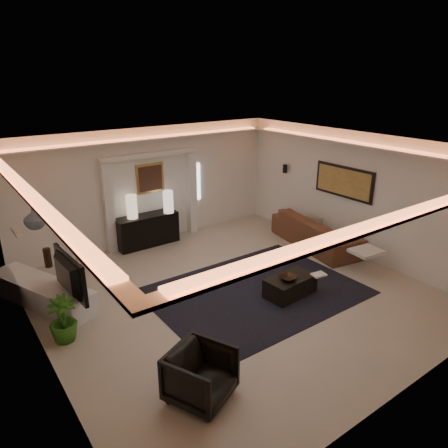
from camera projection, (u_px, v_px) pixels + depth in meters
floor at (233, 293)px, 8.23m from camera, size 7.00×7.00×0.00m
ceiling at (235, 147)px, 7.23m from camera, size 7.00×7.00×0.00m
wall_back at (150, 186)px, 10.39m from camera, size 7.00×0.00×7.00m
wall_front at (407, 306)px, 5.06m from camera, size 7.00×0.00×7.00m
wall_left at (35, 276)px, 5.81m from camera, size 0.00×7.00×7.00m
wall_right at (354, 195)px, 9.65m from camera, size 0.00×7.00×7.00m
cove_soffit at (235, 163)px, 7.32m from camera, size 7.00×7.00×0.04m
daylight_slit at (196, 182)px, 11.15m from camera, size 0.25×0.03×1.00m
area_rug at (255, 291)px, 8.29m from camera, size 4.00×3.00×0.01m
pilaster_left at (109, 208)px, 9.81m from camera, size 0.22×0.20×2.20m
pilaster_right at (192, 193)px, 11.07m from camera, size 0.22×0.20×2.20m
alcove_header at (150, 155)px, 10.04m from camera, size 2.52×0.20×0.12m
painting_frame at (150, 178)px, 10.30m from camera, size 0.74×0.04×0.74m
painting_canvas at (151, 178)px, 10.28m from camera, size 0.62×0.02×0.62m
art_panel_frame at (344, 182)px, 9.77m from camera, size 0.04×1.64×0.74m
art_panel_gold at (343, 182)px, 9.76m from camera, size 0.02×1.50×0.62m
wall_sconce at (285, 169)px, 11.18m from camera, size 0.12×0.12×0.22m
wall_niche at (17, 232)px, 6.84m from camera, size 0.10×0.55×0.04m
console at (147, 230)px, 10.41m from camera, size 1.57×0.50×0.78m
lamp_left at (132, 206)px, 9.98m from camera, size 0.26×0.26×0.58m
lamp_right at (168, 201)px, 10.38m from camera, size 0.33×0.33×0.57m
media_ledge at (42, 292)px, 7.82m from camera, size 1.50×2.47×0.45m
tv at (63, 276)px, 7.13m from camera, size 1.32×0.25×0.75m
figurine at (48, 258)px, 8.27m from camera, size 0.19×0.19×0.39m
ginger_jar at (34, 218)px, 6.88m from camera, size 0.44×0.44×0.36m
plant at (63, 320)px, 6.67m from camera, size 0.47×0.47×0.78m
sofa at (316, 231)px, 10.40m from camera, size 2.70×1.43×0.75m
throw_blanket at (366, 251)px, 8.81m from camera, size 0.69×0.59×0.07m
throw_pillow at (314, 224)px, 10.39m from camera, size 0.22×0.41×0.40m
coffee_table at (290, 286)px, 8.11m from camera, size 1.04×0.62×0.37m
bowl at (288, 277)px, 7.93m from camera, size 0.34×0.34×0.08m
magazine at (319, 274)px, 8.10m from camera, size 0.30×0.24×0.03m
armchair at (201, 375)px, 5.48m from camera, size 1.04×1.06×0.73m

